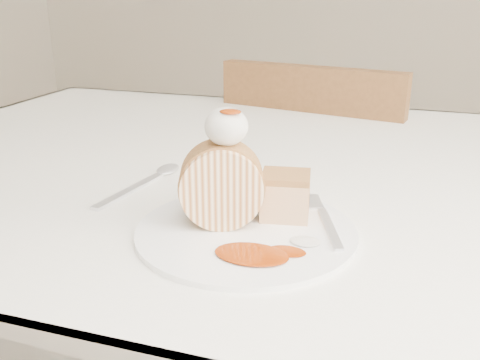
% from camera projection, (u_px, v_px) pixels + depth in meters
% --- Properties ---
extents(table, '(1.40, 0.90, 0.75)m').
position_uv_depth(table, '(298.00, 222.00, 0.81)').
color(table, white).
rests_on(table, ground).
extents(chair_far, '(0.47, 0.47, 0.84)m').
position_uv_depth(chair_far, '(320.00, 212.00, 1.30)').
color(chair_far, brown).
rests_on(chair_far, ground).
extents(plate, '(0.27, 0.27, 0.01)m').
position_uv_depth(plate, '(246.00, 231.00, 0.57)').
color(plate, white).
rests_on(plate, table).
extents(roulade_slice, '(0.10, 0.07, 0.09)m').
position_uv_depth(roulade_slice, '(222.00, 185.00, 0.57)').
color(roulade_slice, '#FFDEB1').
rests_on(roulade_slice, plate).
extents(cake_chunk, '(0.06, 0.06, 0.04)m').
position_uv_depth(cake_chunk, '(285.00, 198.00, 0.59)').
color(cake_chunk, '#AD6E41').
rests_on(cake_chunk, plate).
extents(whipped_cream, '(0.05, 0.05, 0.04)m').
position_uv_depth(whipped_cream, '(226.00, 126.00, 0.55)').
color(whipped_cream, white).
rests_on(whipped_cream, roulade_slice).
extents(caramel_drizzle, '(0.02, 0.02, 0.00)m').
position_uv_depth(caramel_drizzle, '(230.00, 107.00, 0.53)').
color(caramel_drizzle, '#8A2B05').
rests_on(caramel_drizzle, whipped_cream).
extents(caramel_pool, '(0.08, 0.06, 0.00)m').
position_uv_depth(caramel_pool, '(251.00, 254.00, 0.51)').
color(caramel_pool, '#8A2B05').
rests_on(caramel_pool, plate).
extents(fork, '(0.06, 0.14, 0.00)m').
position_uv_depth(fork, '(330.00, 228.00, 0.56)').
color(fork, silver).
rests_on(fork, plate).
extents(spoon, '(0.05, 0.17, 0.00)m').
position_uv_depth(spoon, '(130.00, 191.00, 0.68)').
color(spoon, silver).
rests_on(spoon, table).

